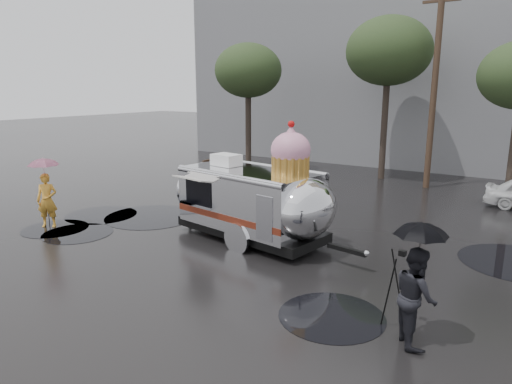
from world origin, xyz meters
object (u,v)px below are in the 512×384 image
Objects in this scene: airstream_trailer at (253,198)px; person_right at (416,296)px; tripod at (400,281)px; person_left at (47,200)px.

airstream_trailer is 3.79× the size of person_right.
airstream_trailer is at bearing 27.37° from person_right.
tripod is (-0.41, 0.45, 0.03)m from person_right.
person_left is at bearing -148.91° from airstream_trailer.
person_right is (5.75, -3.28, -0.41)m from airstream_trailer.
airstream_trailer is at bearing 157.42° from tripod.
airstream_trailer reaches higher than tripod.
person_left is (-6.55, -2.66, -0.42)m from airstream_trailer.
tripod is (5.34, -2.83, -0.38)m from airstream_trailer.
airstream_trailer is 7.09m from person_left.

